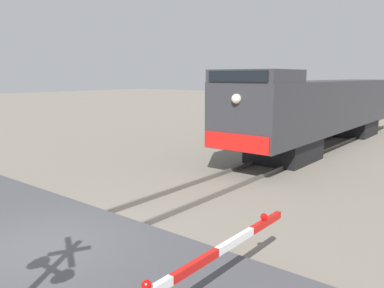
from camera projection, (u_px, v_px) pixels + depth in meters
ground_plane at (41, 253)px, 8.45m from camera, size 160.00×160.00×0.00m
rail_track_left at (24, 241)px, 8.88m from camera, size 0.08×80.00×0.15m
rail_track_right at (59, 259)px, 7.99m from camera, size 0.08×80.00×0.15m
road_surface at (41, 249)px, 8.44m from camera, size 36.00×4.71×0.15m
locomotive at (324, 107)px, 20.96m from camera, size 2.92×18.43×4.06m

